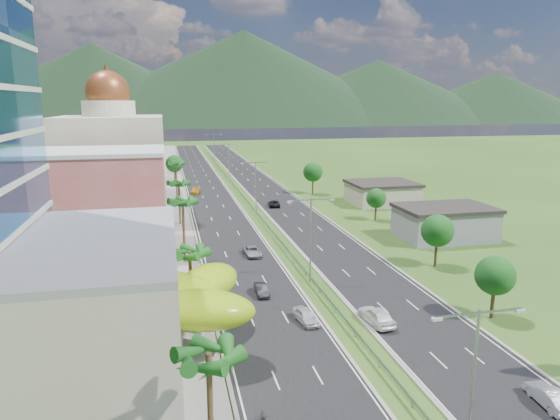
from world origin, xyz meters
TOP-DOWN VIEW (x-y plane):
  - ground at (0.00, 0.00)m, footprint 500.00×500.00m
  - road_left at (-7.50, 90.00)m, footprint 11.00×260.00m
  - road_right at (7.50, 90.00)m, footprint 11.00×260.00m
  - sidewalk_left at (-17.00, 90.00)m, footprint 7.00×260.00m
  - median_guardrail at (0.00, 71.99)m, footprint 0.10×216.06m
  - streetlight_median_a at (0.00, -25.00)m, footprint 6.04×0.25m
  - streetlight_median_b at (0.00, 10.00)m, footprint 6.04×0.25m
  - streetlight_median_c at (0.00, 50.00)m, footprint 6.04×0.25m
  - streetlight_median_d at (0.00, 95.00)m, footprint 6.04×0.25m
  - streetlight_median_e at (0.00, 140.00)m, footprint 6.04×0.25m
  - lime_canopy at (-20.00, -4.00)m, footprint 18.00×15.00m
  - pink_shophouse at (-28.00, 32.00)m, footprint 20.00×15.00m
  - domed_building at (-28.00, 55.00)m, footprint 20.00×20.00m
  - midrise_grey at (-27.00, 80.00)m, footprint 16.00×15.00m
  - midrise_beige at (-27.00, 102.00)m, footprint 16.00×15.00m
  - midrise_white at (-27.00, 125.00)m, footprint 16.00×15.00m
  - shed_near at (28.00, 25.00)m, footprint 15.00×10.00m
  - shed_far at (30.00, 55.00)m, footprint 14.00×12.00m
  - palm_tree_a at (-15.50, -22.00)m, footprint 3.60×3.60m
  - palm_tree_b at (-15.50, 2.00)m, footprint 3.60×3.60m
  - palm_tree_c at (-15.50, 22.00)m, footprint 3.60×3.60m
  - palm_tree_d at (-15.50, 45.00)m, footprint 3.60×3.60m
  - palm_tree_e at (-15.50, 70.00)m, footprint 3.60×3.60m
  - leafy_tree_lfar at (-15.50, 95.00)m, footprint 4.90×4.90m
  - leafy_tree_ra at (16.00, -5.00)m, footprint 4.20×4.20m
  - leafy_tree_rb at (19.00, 12.00)m, footprint 4.55×4.55m
  - leafy_tree_rc at (22.00, 40.00)m, footprint 3.85×3.85m
  - leafy_tree_rd at (18.00, 70.00)m, footprint 4.90×4.90m
  - mountain_ridge at (60.00, 450.00)m, footprint 860.00×140.00m
  - car_white_near_left at (-3.86, -1.76)m, footprint 2.30×4.42m
  - car_dark_left at (-7.01, 6.84)m, footprint 1.44×3.92m
  - car_silver_mid_left at (-5.50, 22.53)m, footprint 2.56×4.98m
  - car_yellow_far_left at (-10.78, 76.97)m, footprint 2.85×5.39m
  - car_white_near_right at (3.27, -3.65)m, footprint 2.72×5.43m
  - car_silver_right at (10.31, -19.99)m, footprint 1.85×4.46m
  - car_dark_far_right at (5.26, 57.04)m, footprint 2.89×5.25m
  - motorcycle at (-11.44, -17.46)m, footprint 0.69×1.88m

SIDE VIEW (x-z plane):
  - ground at x=0.00m, z-range 0.00..0.00m
  - mountain_ridge at x=60.00m, z-range -45.00..45.00m
  - road_left at x=-7.50m, z-range 0.00..0.04m
  - road_right at x=7.50m, z-range 0.00..0.04m
  - sidewalk_left at x=-17.00m, z-range 0.00..0.12m
  - median_guardrail at x=0.00m, z-range 0.24..1.00m
  - motorcycle at x=-11.44m, z-range 0.04..1.22m
  - car_dark_left at x=-7.01m, z-range 0.04..1.32m
  - car_silver_mid_left at x=-5.50m, z-range 0.04..1.39m
  - car_dark_far_right at x=5.26m, z-range 0.04..1.43m
  - car_silver_right at x=10.31m, z-range 0.04..1.47m
  - car_white_near_left at x=-3.86m, z-range 0.04..1.48m
  - car_yellow_far_left at x=-10.78m, z-range 0.04..1.53m
  - car_white_near_right at x=3.27m, z-range 0.04..1.82m
  - shed_far at x=30.00m, z-range 0.00..4.40m
  - shed_near at x=28.00m, z-range 0.00..5.00m
  - leafy_tree_rc at x=22.00m, z-range 1.21..7.54m
  - leafy_tree_ra at x=16.00m, z-range 1.33..8.23m
  - lime_canopy at x=-20.00m, z-range 1.29..8.69m
  - leafy_tree_rb at x=19.00m, z-range 1.44..8.92m
  - leafy_tree_lfar at x=-15.50m, z-range 1.55..9.60m
  - leafy_tree_rd at x=18.00m, z-range 1.55..9.60m
  - midrise_beige at x=-27.00m, z-range 0.00..13.00m
  - streetlight_median_a at x=0.00m, z-range 1.25..12.25m
  - streetlight_median_b at x=0.00m, z-range 1.25..12.25m
  - streetlight_median_c at x=0.00m, z-range 1.25..12.25m
  - streetlight_median_d at x=0.00m, z-range 1.25..12.25m
  - streetlight_median_e at x=0.00m, z-range 1.25..12.25m
  - palm_tree_b at x=-15.50m, z-range 3.01..11.11m
  - pink_shophouse at x=-28.00m, z-range 0.00..15.00m
  - palm_tree_d at x=-15.50m, z-range 3.24..11.84m
  - midrise_grey at x=-27.00m, z-range 0.00..16.00m
  - palm_tree_a at x=-15.50m, z-range 3.47..12.57m
  - palm_tree_e at x=-15.50m, z-range 3.61..13.01m
  - palm_tree_c at x=-15.50m, z-range 3.70..13.30m
  - midrise_white at x=-27.00m, z-range 0.00..18.00m
  - domed_building at x=-28.00m, z-range -3.00..25.70m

